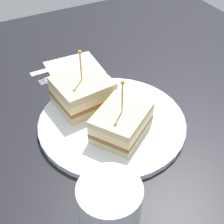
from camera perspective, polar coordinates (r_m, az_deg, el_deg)
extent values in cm
cube|color=black|center=(59.29, 0.00, -2.95)|extent=(100.99, 100.99, 2.00)
cylinder|color=white|center=(58.24, 0.00, -1.87)|extent=(26.05, 26.05, 1.04)
cube|color=beige|center=(61.34, -5.03, 2.08)|extent=(9.64, 10.47, 1.42)
cube|color=#478438|center=(60.77, -5.08, 2.74)|extent=(9.64, 10.47, 0.40)
cube|color=red|center=(60.50, -5.10, 3.08)|extent=(9.64, 10.47, 0.50)
cube|color=#EFE093|center=(59.88, -5.16, 3.84)|extent=(9.64, 10.47, 1.52)
cube|color=beige|center=(59.01, -5.24, 4.98)|extent=(9.64, 10.47, 1.42)
cylinder|color=tan|center=(57.17, -5.44, 7.59)|extent=(0.30, 0.30, 6.45)
sphere|color=orange|center=(55.47, -5.65, 10.36)|extent=(0.70, 0.70, 0.70)
cube|color=beige|center=(55.23, 1.45, -3.24)|extent=(11.47, 12.06, 1.17)
cube|color=#478438|center=(54.68, 1.46, -2.65)|extent=(11.47, 12.06, 0.40)
cube|color=red|center=(54.37, 1.47, -2.31)|extent=(11.47, 12.06, 0.50)
cube|color=#EFE093|center=(53.71, 1.49, -1.56)|extent=(11.47, 12.06, 1.44)
cube|color=beige|center=(52.83, 1.51, -0.52)|extent=(11.47, 12.06, 1.17)
cylinder|color=tan|center=(50.77, 1.58, 2.17)|extent=(0.30, 0.30, 6.38)
sphere|color=orange|center=(48.83, 1.64, 5.08)|extent=(0.70, 0.70, 0.70)
cylinder|color=#B74C33|center=(41.97, -0.38, -18.28)|extent=(6.63, 6.63, 8.23)
cylinder|color=white|center=(41.02, -0.39, -17.49)|extent=(7.53, 7.53, 10.44)
cube|color=beige|center=(73.54, -6.65, 7.72)|extent=(10.46, 11.54, 0.15)
cube|color=silver|center=(72.11, -5.99, 7.12)|extent=(0.88, 7.60, 0.35)
cube|color=silver|center=(70.53, -10.12, 5.80)|extent=(2.33, 3.68, 0.35)
cube|color=silver|center=(70.62, -12.00, 5.55)|extent=(0.25, 2.01, 0.35)
cube|color=silver|center=(70.22, -11.86, 5.35)|extent=(0.25, 2.01, 0.35)
cube|color=silver|center=(69.82, -11.71, 5.15)|extent=(0.25, 2.01, 0.35)
cube|color=silver|center=(69.43, -11.57, 4.94)|extent=(0.25, 2.01, 0.35)
cube|color=silver|center=(74.88, -7.30, 8.42)|extent=(0.71, 7.83, 0.35)
cube|color=silver|center=(73.45, -11.43, 7.17)|extent=(1.60, 7.02, 0.24)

